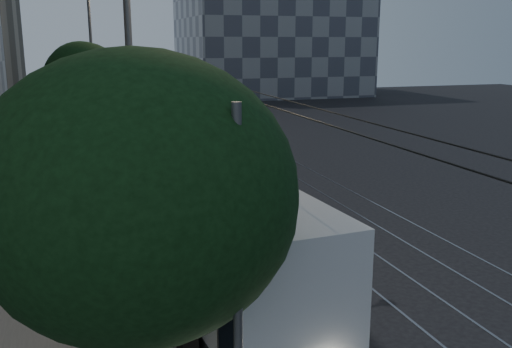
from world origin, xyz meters
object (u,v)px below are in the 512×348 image
object	(u,v)px
car_white_d	(128,116)
streetlamp_near	(145,47)
car_white_b	(120,132)
car_white_c	(118,128)
pickup_silver	(149,179)
trolleybus	(201,220)
streetlamp_far	(97,43)
car_white_a	(143,143)

from	to	relation	value
car_white_d	streetlamp_near	distance (m)	33.18
car_white_b	car_white_c	world-z (taller)	same
pickup_silver	car_white_d	bearing A→B (deg)	62.41
car_white_b	pickup_silver	bearing A→B (deg)	-73.15
car_white_d	trolleybus	bearing A→B (deg)	-76.18
car_white_d	streetlamp_far	distance (m)	9.59
streetlamp_far	car_white_c	bearing A→B (deg)	5.59
car_white_c	streetlamp_near	distance (m)	26.35
streetlamp_near	car_white_b	bearing A→B (deg)	87.42
pickup_silver	streetlamp_far	bearing A→B (deg)	69.49
pickup_silver	car_white_c	xyz separation A→B (m)	(0.00, 16.50, -0.06)
car_white_b	streetlamp_far	size ratio (longest dim) A/B	0.41
car_white_d	streetlamp_near	bearing A→B (deg)	-78.47
trolleybus	car_white_c	bearing A→B (deg)	86.17
trolleybus	pickup_silver	world-z (taller)	trolleybus
car_white_a	trolleybus	bearing A→B (deg)	-102.45
trolleybus	pickup_silver	xyz separation A→B (m)	(-0.20, 10.11, -1.10)
trolleybus	streetlamp_near	bearing A→B (deg)	138.21
car_white_c	pickup_silver	bearing A→B (deg)	-80.17
car_white_b	trolleybus	bearing A→B (deg)	-72.69
trolleybus	streetlamp_near	distance (m)	5.08
car_white_d	streetlamp_far	size ratio (longest dim) A/B	0.34
car_white_a	pickup_silver	bearing A→B (deg)	-105.92
car_white_b	car_white_a	bearing A→B (deg)	-62.52
trolleybus	streetlamp_far	size ratio (longest dim) A/B	1.18
pickup_silver	streetlamp_far	xyz separation A→B (m)	(-1.07, 16.40, 5.99)
pickup_silver	streetlamp_far	distance (m)	17.49
trolleybus	pickup_silver	distance (m)	10.17
car_white_b	streetlamp_near	distance (m)	24.52
car_white_b	car_white_c	bearing A→B (deg)	106.85
car_white_a	car_white_c	size ratio (longest dim) A/B	0.99
trolleybus	car_white_a	bearing A→B (deg)	83.57
car_white_d	streetlamp_far	xyz separation A→B (m)	(-2.44, -7.02, 6.06)
car_white_a	streetlamp_far	bearing A→B (deg)	96.19
car_white_d	car_white_b	bearing A→B (deg)	-83.04
car_white_c	streetlamp_near	xyz separation A→B (m)	(-1.07, -25.63, 5.98)
pickup_silver	car_white_d	world-z (taller)	pickup_silver
car_white_c	streetlamp_far	world-z (taller)	streetlamp_far
pickup_silver	car_white_a	xyz separation A→B (m)	(0.94, 9.59, -0.04)
car_white_b	streetlamp_near	size ratio (longest dim) A/B	0.41
pickup_silver	car_white_d	size ratio (longest dim) A/B	1.36
car_white_b	car_white_d	xyz separation A→B (m)	(1.37, 8.79, -0.01)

